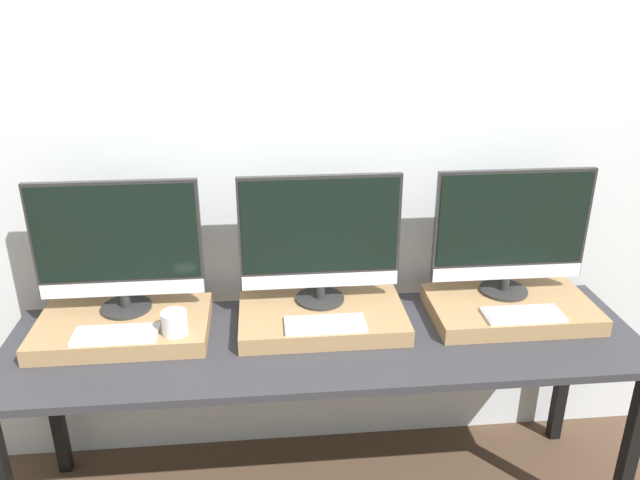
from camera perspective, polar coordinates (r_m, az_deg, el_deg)
wall_back at (r=2.51m, az=-0.48°, el=6.22°), size 8.00×0.04×2.60m
workbench at (r=2.40m, az=0.42°, el=-10.34°), size 2.37×0.66×0.77m
wooden_riser_left at (r=2.48m, az=-17.54°, el=-7.61°), size 0.64×0.38×0.07m
monitor_left at (r=2.42m, az=-18.00°, el=-0.38°), size 0.62×0.19×0.51m
keyboard_left at (r=2.36m, az=-18.19°, el=-8.19°), size 0.30×0.13×0.01m
mug at (r=2.30m, az=-13.16°, el=-7.38°), size 0.09×0.09×0.09m
wooden_riser_center at (r=2.43m, az=0.19°, el=-7.11°), size 0.64×0.38×0.07m
monitor_center at (r=2.37m, az=0.00°, el=0.28°), size 0.62×0.19×0.51m
keyboard_center at (r=2.31m, az=0.49°, el=-7.69°), size 0.30×0.13×0.01m
wooden_riser_right at (r=2.60m, az=17.00°, el=-6.02°), size 0.64×0.38×0.07m
monitor_right at (r=2.55m, az=17.09°, el=0.88°), size 0.62×0.19×0.51m
keyboard_right at (r=2.49m, az=18.08°, el=-6.48°), size 0.30×0.13×0.01m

